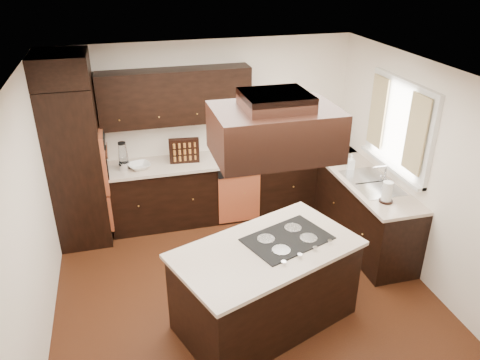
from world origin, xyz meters
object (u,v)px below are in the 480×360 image
(island, at_px, (265,287))
(range_hood, at_px, (275,132))
(oven_column, at_px, (77,166))
(spice_rack, at_px, (184,151))

(island, height_order, range_hood, range_hood)
(oven_column, bearing_deg, island, -49.53)
(oven_column, distance_m, spice_rack, 1.40)
(range_hood, bearing_deg, island, 101.23)
(oven_column, xyz_separation_m, island, (1.86, -2.18, -0.62))
(island, height_order, spice_rack, spice_rack)
(oven_column, xyz_separation_m, range_hood, (1.88, -2.25, 1.10))
(oven_column, height_order, island, oven_column)
(range_hood, relative_size, spice_rack, 2.59)
(oven_column, height_order, range_hood, range_hood)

